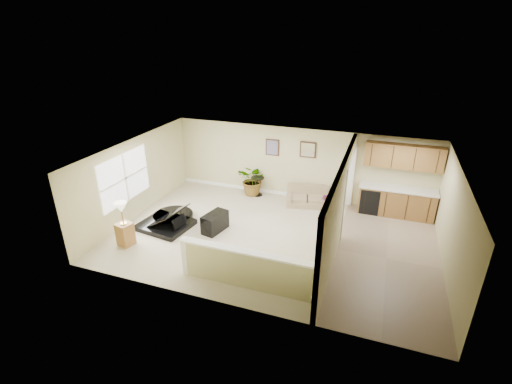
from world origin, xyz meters
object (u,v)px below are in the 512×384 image
(palm_plant, at_px, (253,180))
(loveseat, at_px, (308,196))
(piano, at_px, (165,208))
(accent_table, at_px, (258,184))
(lamp_stand, at_px, (124,227))
(piano_bench, at_px, (215,222))
(small_plant, at_px, (325,203))

(palm_plant, bearing_deg, loveseat, -3.25)
(piano, relative_size, accent_table, 2.75)
(lamp_stand, bearing_deg, loveseat, 45.16)
(accent_table, bearing_deg, lamp_stand, -118.49)
(piano_bench, height_order, accent_table, accent_table)
(piano, xyz_separation_m, lamp_stand, (-0.46, -1.35, -0.03))
(piano, xyz_separation_m, small_plant, (4.38, 2.72, -0.37))
(accent_table, xyz_separation_m, lamp_stand, (-2.36, -4.35, 0.11))
(lamp_stand, bearing_deg, palm_plant, 63.15)
(piano, height_order, piano_bench, piano)
(piano, relative_size, loveseat, 1.20)
(loveseat, distance_m, palm_plant, 2.03)
(small_plant, bearing_deg, accent_table, 173.57)
(lamp_stand, bearing_deg, small_plant, 40.06)
(piano, relative_size, small_plant, 3.90)
(piano, relative_size, lamp_stand, 1.46)
(piano, xyz_separation_m, piano_bench, (1.55, 0.18, -0.30))
(loveseat, bearing_deg, small_plant, -27.13)
(loveseat, bearing_deg, palm_plant, 164.38)
(accent_table, bearing_deg, loveseat, -3.52)
(loveseat, bearing_deg, accent_table, 164.10)
(palm_plant, bearing_deg, lamp_stand, -116.85)
(palm_plant, distance_m, small_plant, 2.68)
(loveseat, height_order, small_plant, loveseat)
(accent_table, bearing_deg, small_plant, -6.43)
(piano_bench, relative_size, lamp_stand, 0.65)
(palm_plant, bearing_deg, piano_bench, -93.87)
(piano, xyz_separation_m, accent_table, (1.90, 3.00, -0.14))
(accent_table, relative_size, palm_plant, 0.57)
(piano_bench, xyz_separation_m, accent_table, (0.35, 2.82, 0.16))
(piano_bench, bearing_deg, palm_plant, 86.13)
(loveseat, xyz_separation_m, small_plant, (0.63, -0.17, -0.10))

